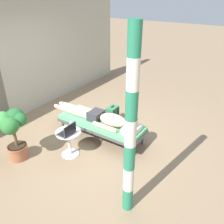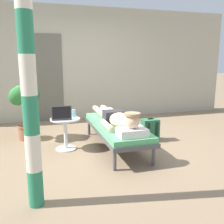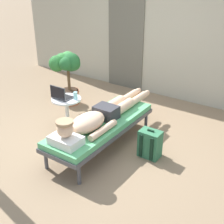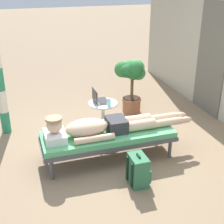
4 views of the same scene
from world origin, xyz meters
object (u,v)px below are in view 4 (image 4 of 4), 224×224
object	(u,v)px
person_reclining	(103,126)
potted_plant	(132,77)
lounge_chair	(108,136)
backpack	(138,170)
side_table	(103,112)
laptop	(99,98)
drink_glass	(109,102)

from	to	relation	value
person_reclining	potted_plant	distance (m)	1.76
lounge_chair	person_reclining	size ratio (longest dim) A/B	0.88
backpack	potted_plant	xyz separation A→B (m)	(-2.16, 0.73, 0.50)
side_table	lounge_chair	bearing A→B (deg)	-11.43
side_table	potted_plant	size ratio (longest dim) A/B	0.51
laptop	backpack	size ratio (longest dim) A/B	0.73
laptop	drink_glass	distance (m)	0.24
drink_glass	backpack	xyz separation A→B (m)	(1.37, -0.04, -0.39)
lounge_chair	side_table	size ratio (longest dim) A/B	3.64
side_table	potted_plant	bearing A→B (deg)	130.43
person_reclining	drink_glass	distance (m)	0.73
side_table	potted_plant	distance (m)	1.04
person_reclining	drink_glass	xyz separation A→B (m)	(-0.66, 0.29, 0.07)
side_table	potted_plant	xyz separation A→B (m)	(-0.64, 0.75, 0.34)
lounge_chair	backpack	distance (m)	0.75
laptop	side_table	bearing A→B (deg)	40.52
person_reclining	backpack	bearing A→B (deg)	19.62
lounge_chair	backpack	world-z (taller)	backpack
lounge_chair	backpack	size ratio (longest dim) A/B	4.49
person_reclining	backpack	distance (m)	0.82
backpack	drink_glass	bearing A→B (deg)	178.32
person_reclining	side_table	world-z (taller)	person_reclining
lounge_chair	drink_glass	distance (m)	0.74
side_table	laptop	xyz separation A→B (m)	(-0.06, -0.05, 0.23)
side_table	laptop	distance (m)	0.24
lounge_chair	side_table	bearing A→B (deg)	168.57
side_table	person_reclining	bearing A→B (deg)	-16.25
laptop	backpack	xyz separation A→B (m)	(1.58, 0.07, -0.39)
potted_plant	backpack	bearing A→B (deg)	-18.69
side_table	laptop	world-z (taller)	laptop
laptop	drink_glass	bearing A→B (deg)	27.33
lounge_chair	backpack	bearing A→B (deg)	14.29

